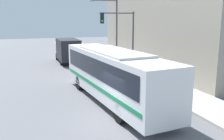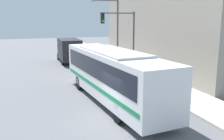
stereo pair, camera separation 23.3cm
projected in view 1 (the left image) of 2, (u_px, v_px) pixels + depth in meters
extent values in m
plane|color=slate|center=(114.00, 120.00, 13.55)|extent=(120.00, 120.00, 0.00)
cube|color=#B7B2A8|center=(106.00, 58.00, 33.98)|extent=(3.13, 70.00, 0.16)
cube|color=#9E9384|center=(166.00, 28.00, 27.63)|extent=(6.00, 22.91, 8.81)
cube|color=white|center=(113.00, 74.00, 16.12)|extent=(3.68, 11.99, 2.84)
cube|color=black|center=(113.00, 66.00, 16.01)|extent=(3.63, 11.06, 1.18)
cube|color=#197F4C|center=(113.00, 83.00, 16.24)|extent=(3.67, 11.53, 0.24)
cube|color=silver|center=(113.00, 51.00, 15.82)|extent=(2.97, 6.69, 0.16)
cylinder|color=black|center=(106.00, 80.00, 20.11)|extent=(0.38, 1.07, 1.05)
cylinder|color=black|center=(79.00, 83.00, 19.17)|extent=(0.38, 1.07, 1.05)
cylinder|color=black|center=(156.00, 107.00, 13.98)|extent=(0.38, 1.07, 1.05)
cylinder|color=black|center=(120.00, 113.00, 13.04)|extent=(0.38, 1.07, 1.05)
cube|color=black|center=(68.00, 49.00, 30.30)|extent=(2.33, 4.81, 2.50)
cube|color=silver|center=(64.00, 49.00, 33.46)|extent=(2.21, 1.87, 1.76)
cylinder|color=black|center=(57.00, 57.00, 33.00)|extent=(0.25, 0.90, 0.90)
cylinder|color=black|center=(61.00, 61.00, 29.39)|extent=(0.25, 0.90, 0.90)
cylinder|color=gold|center=(154.00, 83.00, 19.63)|extent=(0.23, 0.23, 0.54)
sphere|color=gold|center=(154.00, 79.00, 19.56)|extent=(0.22, 0.22, 0.22)
cylinder|color=gold|center=(155.00, 83.00, 19.50)|extent=(0.10, 0.14, 0.10)
cylinder|color=#47474C|center=(133.00, 44.00, 23.26)|extent=(0.16, 0.16, 5.85)
cylinder|color=#47474C|center=(117.00, 13.00, 22.17)|extent=(3.20, 0.11, 0.11)
cube|color=black|center=(102.00, 18.00, 21.81)|extent=(0.30, 0.24, 0.90)
sphere|color=#19D83F|center=(103.00, 21.00, 21.72)|extent=(0.18, 0.18, 0.18)
cylinder|color=#47474C|center=(134.00, 70.00, 23.16)|extent=(0.06, 0.06, 1.15)
cylinder|color=#4C4C51|center=(134.00, 62.00, 23.02)|extent=(0.14, 0.14, 0.22)
cylinder|color=#47474C|center=(117.00, 34.00, 27.40)|extent=(0.18, 0.18, 7.20)
cylinder|color=#47474C|center=(104.00, 0.00, 26.24)|extent=(2.77, 0.11, 0.11)
ellipsoid|color=gray|center=(92.00, 1.00, 25.80)|extent=(0.56, 0.28, 0.20)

